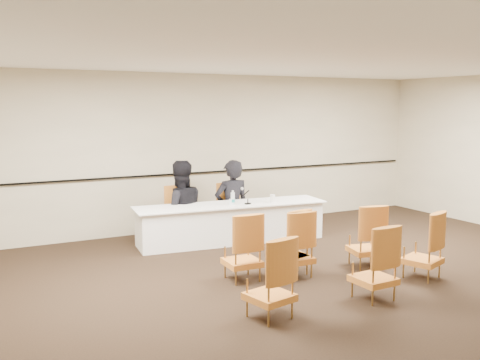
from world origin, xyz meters
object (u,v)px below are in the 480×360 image
Objects in this scene: water_bottle at (233,198)px; aud_chair_back_left at (270,277)px; panelist_main_chair at (232,209)px; aud_chair_front_mid at (289,242)px; aud_chair_front_left at (242,246)px; aud_chair_extra at (294,243)px; aud_chair_front_right at (366,235)px; aud_chair_back_mid at (374,262)px; panel_table at (231,223)px; panelist_second_chair at (180,213)px; aud_chair_back_right at (423,245)px; panelist_second at (180,213)px; panelist_main at (232,210)px; drinking_glass at (231,202)px; microphone at (248,196)px; coffee_cup at (273,199)px.

aud_chair_back_left is at bearing -109.85° from water_bottle.
panelist_main_chair is 1.00× the size of aud_chair_front_mid.
aud_chair_front_left is 1.00× the size of aud_chair_extra.
aud_chair_back_mid is (-0.84, -1.11, 0.00)m from aud_chair_front_right.
panelist_second_chair is at bearing 146.54° from panel_table.
water_bottle is at bearing 97.10° from aud_chair_back_right.
aud_chair_extra reaches higher than water_bottle.
panel_table is at bearing -111.56° from panelist_main_chair.
aud_chair_front_left is at bearing -106.32° from panel_table.
aud_chair_front_right is 1.00× the size of aud_chair_back_mid.
aud_chair_front_left reaches higher than panel_table.
aud_chair_front_right is at bearing 130.28° from panelist_second.
panelist_second reaches higher than panel_table.
panelist_main_chair is 2.88m from aud_chair_front_right.
panelist_main_chair is 1.00× the size of aud_chair_back_mid.
panelist_main is 0.70m from drinking_glass.
aud_chair_front_right is at bearing 93.69° from aud_chair_back_right.
water_bottle reaches higher than panel_table.
panel_table is 3.48m from aud_chair_back_left.
aud_chair_front_mid is 1.00× the size of aud_chair_back_mid.
aud_chair_back_mid is 1.00× the size of aud_chair_extra.
aud_chair_front_right is at bearing -61.92° from drinking_glass.
panelist_main_chair is 1.00× the size of aud_chair_front_right.
aud_chair_front_left is at bearing -85.64° from panelist_second_chair.
microphone is at bearing -16.40° from drinking_glass.
water_bottle is 0.26× the size of aud_chair_extra.
aud_chair_front_right is (1.85, -2.86, -0.01)m from panelist_second.
panelist_main_chair is 0.69m from drinking_glass.
aud_chair_front_left is (-1.08, -2.45, 0.00)m from panelist_main_chair.
aud_chair_front_right is (0.40, -2.04, -0.27)m from coffee_cup.
drinking_glass is at bearing 151.19° from microphone.
water_bottle is 0.74m from coffee_cup.
aud_chair_extra reaches higher than coffee_cup.
microphone is at bearing 61.92° from aud_chair_front_left.
drinking_glass is at bearing -114.93° from panel_table.
drinking_glass is (-0.03, 0.01, -0.07)m from water_bottle.
panelist_second_chair is (-0.99, 0.11, 0.00)m from panelist_main_chair.
water_bottle is (0.72, -0.69, 0.32)m from panelist_second.
drinking_glass is 0.11× the size of aud_chair_extra.
panelist_second is at bearing 0.00° from panelist_second_chair.
panelist_second is at bearing 135.39° from drinking_glass.
panel_table is at bearing 92.75° from aud_chair_back_mid.
aud_chair_front_left is 1.00× the size of aud_chair_back_right.
aud_chair_front_mid is (-0.35, -1.88, -0.35)m from microphone.
panelist_second is 1.99× the size of aud_chair_back_mid.
panelist_second reaches higher than aud_chair_back_left.
panelist_main reaches higher than panelist_main_chair.
aud_chair_extra is (-0.08, -2.13, 0.14)m from panel_table.
panelist_main is at bearing 64.70° from water_bottle.
panelist_second_chair is at bearing 135.39° from drinking_glass.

